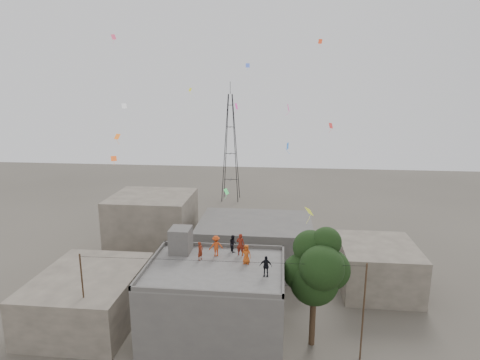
{
  "coord_description": "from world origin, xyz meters",
  "views": [
    {
      "loc": [
        4.62,
        -26.71,
        18.85
      ],
      "look_at": [
        1.65,
        1.59,
        12.35
      ],
      "focal_mm": 30.0,
      "sensor_mm": 36.0,
      "label": 1
    }
  ],
  "objects_px": {
    "transmission_tower": "(231,148)",
    "person_red_adult": "(240,245)",
    "stair_head_box": "(181,240)",
    "tree": "(317,269)",
    "person_dark_adult": "(266,266)"
  },
  "relations": [
    {
      "from": "tree",
      "to": "transmission_tower",
      "type": "bearing_deg",
      "value": 106.09
    },
    {
      "from": "stair_head_box",
      "to": "transmission_tower",
      "type": "distance_m",
      "value": 37.46
    },
    {
      "from": "stair_head_box",
      "to": "person_red_adult",
      "type": "height_order",
      "value": "stair_head_box"
    },
    {
      "from": "tree",
      "to": "person_dark_adult",
      "type": "distance_m",
      "value": 4.04
    },
    {
      "from": "transmission_tower",
      "to": "person_dark_adult",
      "type": "distance_m",
      "value": 41.72
    },
    {
      "from": "stair_head_box",
      "to": "person_dark_adult",
      "type": "height_order",
      "value": "stair_head_box"
    },
    {
      "from": "person_red_adult",
      "to": "tree",
      "type": "bearing_deg",
      "value": 168.31
    },
    {
      "from": "transmission_tower",
      "to": "person_red_adult",
      "type": "xyz_separation_m",
      "value": [
        5.6,
        -37.57,
        -2.08
      ]
    },
    {
      "from": "transmission_tower",
      "to": "person_red_adult",
      "type": "relative_size",
      "value": 11.2
    },
    {
      "from": "stair_head_box",
      "to": "transmission_tower",
      "type": "relative_size",
      "value": 0.1
    },
    {
      "from": "tree",
      "to": "transmission_tower",
      "type": "distance_m",
      "value": 41.12
    },
    {
      "from": "stair_head_box",
      "to": "tree",
      "type": "relative_size",
      "value": 0.22
    },
    {
      "from": "transmission_tower",
      "to": "person_dark_adult",
      "type": "relative_size",
      "value": 13.47
    },
    {
      "from": "stair_head_box",
      "to": "transmission_tower",
      "type": "bearing_deg",
      "value": 91.23
    },
    {
      "from": "tree",
      "to": "person_dark_adult",
      "type": "height_order",
      "value": "tree"
    }
  ]
}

